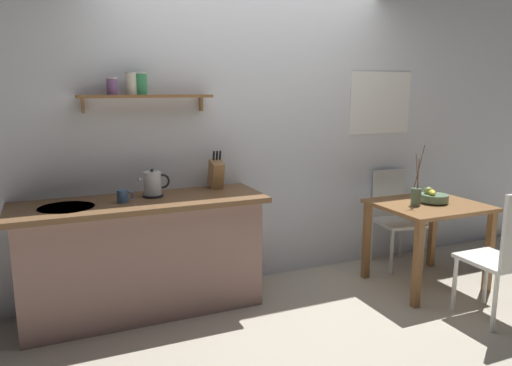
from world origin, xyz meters
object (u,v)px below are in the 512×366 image
(dining_table, at_px, (428,217))
(twig_vase, at_px, (416,195))
(knife_block, at_px, (216,173))
(fruit_bowl, at_px, (434,197))
(coffee_mug_by_sink, at_px, (123,196))
(electric_kettle, at_px, (153,184))
(dining_chair_far, at_px, (394,214))
(dining_chair_near, at_px, (504,252))

(dining_table, relative_size, twig_vase, 1.71)
(dining_table, bearing_deg, knife_block, 160.60)
(fruit_bowl, height_order, coffee_mug_by_sink, coffee_mug_by_sink)
(dining_table, xyz_separation_m, electric_kettle, (-2.24, 0.49, 0.38))
(dining_chair_far, xyz_separation_m, fruit_bowl, (-0.04, -0.55, 0.28))
(dining_table, relative_size, coffee_mug_by_sink, 7.41)
(electric_kettle, bearing_deg, knife_block, 11.24)
(twig_vase, bearing_deg, coffee_mug_by_sink, 169.94)
(dining_table, distance_m, coffee_mug_by_sink, 2.53)
(twig_vase, distance_m, electric_kettle, 2.15)
(dining_table, xyz_separation_m, fruit_bowl, (0.05, 0.00, 0.17))
(fruit_bowl, relative_size, coffee_mug_by_sink, 1.99)
(fruit_bowl, bearing_deg, dining_chair_far, 85.72)
(dining_chair_near, distance_m, coffee_mug_by_sink, 2.77)
(dining_chair_far, height_order, coffee_mug_by_sink, coffee_mug_by_sink)
(dining_table, distance_m, dining_chair_near, 0.77)
(dining_table, xyz_separation_m, knife_block, (-1.70, 0.60, 0.41))
(knife_block, bearing_deg, twig_vase, -21.68)
(dining_chair_far, bearing_deg, coffee_mug_by_sink, -176.62)
(knife_block, bearing_deg, dining_chair_near, -38.69)
(fruit_bowl, height_order, electric_kettle, electric_kettle)
(fruit_bowl, relative_size, knife_block, 0.74)
(fruit_bowl, bearing_deg, twig_vase, -175.87)
(twig_vase, xyz_separation_m, electric_kettle, (-2.08, 0.51, 0.17))
(knife_block, xyz_separation_m, coffee_mug_by_sink, (-0.77, -0.20, -0.08))
(electric_kettle, xyz_separation_m, knife_block, (0.54, 0.11, 0.03))
(dining_chair_far, bearing_deg, electric_kettle, -178.63)
(dining_table, height_order, dining_chair_near, dining_chair_near)
(dining_table, bearing_deg, electric_kettle, 167.59)
(dining_chair_near, height_order, twig_vase, twig_vase)
(dining_chair_near, xyz_separation_m, knife_block, (-1.70, 1.37, 0.48))
(coffee_mug_by_sink, bearing_deg, dining_chair_near, -25.13)
(coffee_mug_by_sink, bearing_deg, electric_kettle, 22.06)
(fruit_bowl, xyz_separation_m, coffee_mug_by_sink, (-2.52, 0.40, 0.15))
(dining_chair_near, bearing_deg, dining_table, 90.21)
(dining_chair_near, height_order, dining_chair_far, dining_chair_near)
(dining_table, xyz_separation_m, twig_vase, (-0.16, -0.01, 0.21))
(dining_chair_near, height_order, fruit_bowl, dining_chair_near)
(twig_vase, bearing_deg, fruit_bowl, 4.13)
(twig_vase, height_order, coffee_mug_by_sink, twig_vase)
(dining_chair_near, bearing_deg, knife_block, 141.31)
(dining_table, height_order, coffee_mug_by_sink, coffee_mug_by_sink)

